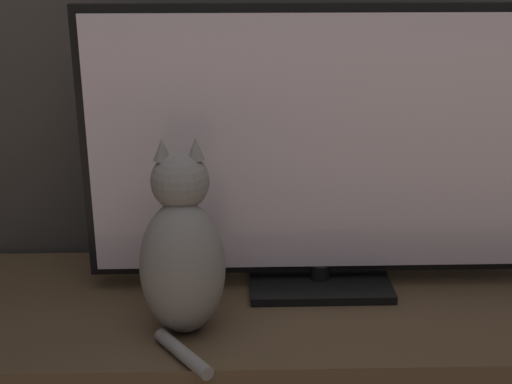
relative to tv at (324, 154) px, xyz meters
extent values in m
cube|color=brown|center=(-0.07, -0.07, -0.53)|extent=(1.52, 0.54, 0.41)
cube|color=black|center=(0.00, 0.00, -0.32)|extent=(0.33, 0.20, 0.02)
cylinder|color=black|center=(0.00, 0.00, -0.29)|extent=(0.04, 0.04, 0.04)
cube|color=black|center=(0.00, 0.00, 0.02)|extent=(1.07, 0.02, 0.61)
cube|color=silver|center=(0.00, -0.01, 0.02)|extent=(1.03, 0.01, 0.57)
ellipsoid|color=gray|center=(-0.30, -0.19, -0.18)|extent=(0.18, 0.16, 0.29)
ellipsoid|color=silver|center=(-0.31, -0.13, -0.20)|extent=(0.10, 0.06, 0.16)
sphere|color=gray|center=(-0.31, -0.16, 0.00)|extent=(0.12, 0.12, 0.12)
cone|color=gray|center=(-0.34, -0.16, 0.06)|extent=(0.04, 0.04, 0.04)
cone|color=gray|center=(-0.27, -0.16, 0.06)|extent=(0.04, 0.04, 0.04)
cylinder|color=gray|center=(-0.30, -0.30, -0.31)|extent=(0.12, 0.16, 0.03)
camera|label=1|loc=(-0.19, -1.50, 0.47)|focal=50.00mm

